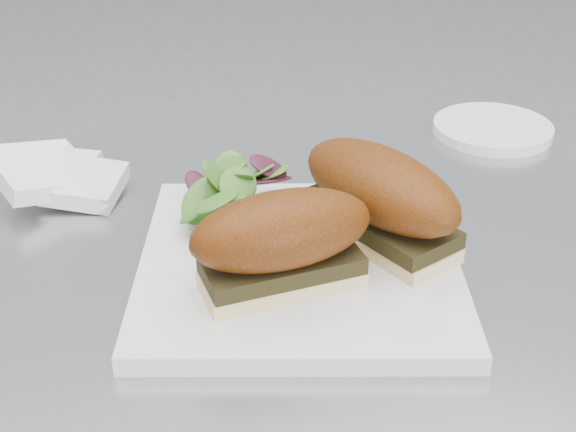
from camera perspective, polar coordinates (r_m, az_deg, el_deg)
name	(u,v)px	position (r m, az deg, el deg)	size (l,w,h in m)	color
plate	(299,264)	(0.67, 0.80, -3.45)	(0.26, 0.26, 0.02)	white
sandwich_left	(282,240)	(0.60, -0.44, -1.72)	(0.15, 0.08, 0.08)	beige
sandwich_right	(380,195)	(0.67, 6.53, 1.51)	(0.14, 0.18, 0.08)	beige
salad	(229,192)	(0.71, -4.21, 1.68)	(0.09, 0.09, 0.05)	#588F2E
napkin	(64,187)	(0.82, -15.62, 1.99)	(0.12, 0.12, 0.02)	white
saucer	(493,129)	(0.95, 14.35, 6.04)	(0.14, 0.14, 0.01)	white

